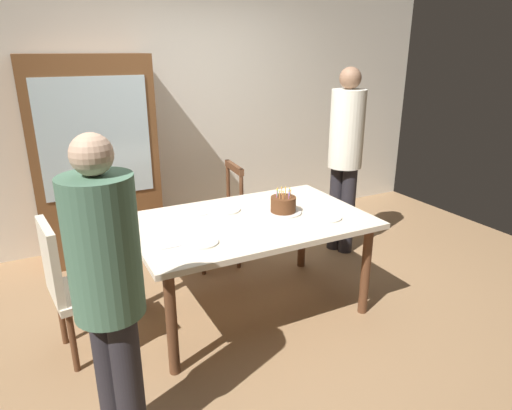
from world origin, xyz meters
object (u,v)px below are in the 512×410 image
at_px(plate_far_side, 226,210).
at_px(person_guest, 345,150).
at_px(birthday_cake, 283,206).
at_px(chair_upholstered, 73,282).
at_px(dining_table, 250,229).
at_px(chair_spindle_back, 218,218).
at_px(plate_near_guest, 327,217).
at_px(plate_near_celebrant, 201,242).
at_px(china_cabinet, 95,161).
at_px(person_celebrant, 108,286).

relative_size(plate_far_side, person_guest, 0.12).
bearing_deg(birthday_cake, chair_upholstered, 178.45).
distance_m(birthday_cake, person_guest, 1.19).
relative_size(dining_table, chair_upholstered, 1.80).
distance_m(dining_table, chair_upholstered, 1.25).
xyz_separation_m(birthday_cake, chair_upholstered, (-1.52, 0.04, -0.28)).
bearing_deg(dining_table, chair_spindle_back, 83.89).
relative_size(plate_near_guest, chair_spindle_back, 0.23).
bearing_deg(plate_near_celebrant, china_cabinet, 101.56).
bearing_deg(plate_near_guest, plate_near_celebrant, 180.00).
bearing_deg(chair_spindle_back, plate_far_side, -106.08).
distance_m(person_celebrant, china_cabinet, 2.43).
bearing_deg(plate_far_side, plate_near_guest, -39.14).
bearing_deg(plate_near_guest, china_cabinet, 126.87).
bearing_deg(chair_spindle_back, birthday_cake, -77.56).
bearing_deg(birthday_cake, person_celebrant, -149.29).
bearing_deg(chair_spindle_back, person_celebrant, -125.83).
relative_size(plate_far_side, person_celebrant, 0.14).
xyz_separation_m(plate_far_side, chair_upholstered, (-1.16, -0.21, -0.23)).
xyz_separation_m(plate_far_side, chair_spindle_back, (0.18, 0.61, -0.30)).
bearing_deg(birthday_cake, chair_spindle_back, 102.44).
bearing_deg(chair_upholstered, person_celebrant, -83.40).
height_order(chair_spindle_back, person_guest, person_guest).
height_order(birthday_cake, chair_spindle_back, birthday_cake).
bearing_deg(china_cabinet, person_guest, -24.73).
distance_m(dining_table, birthday_cake, 0.31).
relative_size(birthday_cake, plate_near_celebrant, 1.27).
bearing_deg(chair_spindle_back, plate_near_celebrant, -117.02).
distance_m(plate_near_celebrant, plate_far_side, 0.62).
bearing_deg(plate_far_side, chair_upholstered, -169.94).
distance_m(chair_spindle_back, chair_upholstered, 1.57).
distance_m(chair_spindle_back, person_guest, 1.36).
bearing_deg(plate_near_celebrant, chair_spindle_back, 62.98).
distance_m(chair_spindle_back, china_cabinet, 1.26).
bearing_deg(chair_spindle_back, plate_near_guest, -69.10).
relative_size(plate_near_celebrant, chair_upholstered, 0.23).
bearing_deg(person_celebrant, china_cabinet, 82.84).
xyz_separation_m(plate_near_celebrant, plate_near_guest, (0.98, 0.00, 0.00)).
xyz_separation_m(dining_table, plate_near_celebrant, (-0.47, -0.24, 0.09)).
xyz_separation_m(plate_far_side, china_cabinet, (-0.75, 1.31, 0.19)).
bearing_deg(person_celebrant, person_guest, 30.23).
distance_m(chair_upholstered, person_celebrant, 0.97).
relative_size(chair_upholstered, china_cabinet, 0.50).
xyz_separation_m(plate_far_side, plate_near_guest, (0.60, -0.49, 0.00)).
height_order(plate_far_side, plate_near_guest, same).
bearing_deg(chair_upholstered, plate_near_celebrant, -19.99).
bearing_deg(plate_far_side, chair_spindle_back, 73.92).
xyz_separation_m(plate_near_celebrant, china_cabinet, (-0.37, 1.80, 0.19)).
bearing_deg(chair_upholstered, birthday_cake, -1.55).
distance_m(plate_far_side, chair_upholstered, 1.20).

